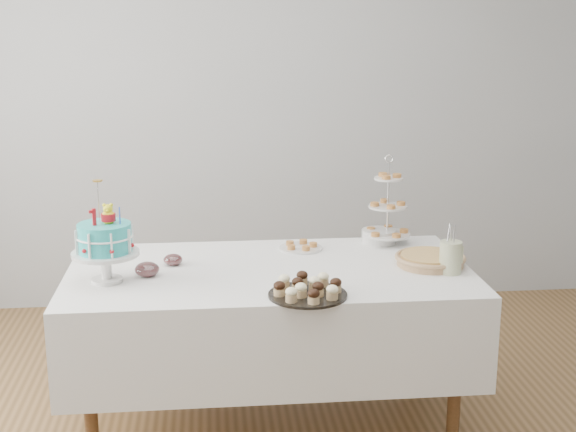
{
  "coord_description": "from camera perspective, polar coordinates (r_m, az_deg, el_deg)",
  "views": [
    {
      "loc": [
        -0.28,
        -3.35,
        1.94
      ],
      "look_at": [
        0.09,
        0.3,
        1.03
      ],
      "focal_mm": 50.0,
      "sensor_mm": 36.0,
      "label": 1
    }
  ],
  "objects": [
    {
      "name": "utensil_pitcher",
      "position": [
        3.83,
        11.49,
        -2.81
      ],
      "size": [
        0.11,
        0.1,
        0.23
      ],
      "rotation": [
        0.0,
        0.0,
        -0.15
      ],
      "color": "beige",
      "rests_on": "table"
    },
    {
      "name": "table",
      "position": [
        3.91,
        -1.31,
        -6.95
      ],
      "size": [
        1.92,
        1.02,
        0.77
      ],
      "color": "white",
      "rests_on": "floor"
    },
    {
      "name": "jam_bowl_b",
      "position": [
        3.93,
        -8.19,
        -3.11
      ],
      "size": [
        0.09,
        0.09,
        0.06
      ],
      "color": "silver",
      "rests_on": "table"
    },
    {
      "name": "pie",
      "position": [
        3.95,
        10.07,
        -3.04
      ],
      "size": [
        0.34,
        0.34,
        0.05
      ],
      "color": "tan",
      "rests_on": "table"
    },
    {
      "name": "jam_bowl_a",
      "position": [
        3.78,
        -9.99,
        -3.77
      ],
      "size": [
        0.11,
        0.11,
        0.07
      ],
      "color": "silver",
      "rests_on": "table"
    },
    {
      "name": "cupcake_tray",
      "position": [
        3.46,
        1.41,
        -5.12
      ],
      "size": [
        0.34,
        0.34,
        0.08
      ],
      "color": "black",
      "rests_on": "table"
    },
    {
      "name": "plate_stack",
      "position": [
        4.3,
        6.48,
        -1.44
      ],
      "size": [
        0.18,
        0.18,
        0.07
      ],
      "color": "silver",
      "rests_on": "table"
    },
    {
      "name": "walls",
      "position": [
        3.41,
        -0.99,
        4.0
      ],
      "size": [
        5.04,
        4.04,
        2.7
      ],
      "color": "#989B9D",
      "rests_on": "floor"
    },
    {
      "name": "birthday_cake",
      "position": [
        3.71,
        -12.84,
        -2.73
      ],
      "size": [
        0.3,
        0.3,
        0.47
      ],
      "rotation": [
        0.0,
        0.0,
        0.35
      ],
      "color": "silver",
      "rests_on": "table"
    },
    {
      "name": "tiered_stand",
      "position": [
        4.24,
        7.11,
        0.64
      ],
      "size": [
        0.25,
        0.25,
        0.48
      ],
      "color": "silver",
      "rests_on": "table"
    },
    {
      "name": "pastry_plate",
      "position": [
        4.16,
        0.91,
        -2.18
      ],
      "size": [
        0.22,
        0.22,
        0.03
      ],
      "color": "silver",
      "rests_on": "table"
    }
  ]
}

